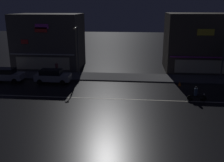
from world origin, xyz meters
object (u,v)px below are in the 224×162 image
at_px(traffic_cone, 180,83).
at_px(parked_car_near_kerb, 52,76).
at_px(streetlamp_west, 77,47).
at_px(parked_car_trailing, 6,75).
at_px(motorcycle_following, 196,95).
at_px(pedestrian_on_sidewalk, 57,69).

bearing_deg(traffic_cone, parked_car_near_kerb, -179.24).
distance_m(streetlamp_west, parked_car_trailing, 9.72).
relative_size(streetlamp_west, parked_car_trailing, 1.50).
bearing_deg(streetlamp_west, parked_car_near_kerb, -124.21).
bearing_deg(parked_car_near_kerb, motorcycle_following, -16.81).
height_order(parked_car_near_kerb, motorcycle_following, parked_car_near_kerb).
distance_m(streetlamp_west, traffic_cone, 14.00).
bearing_deg(parked_car_near_kerb, streetlamp_west, 55.79).
xyz_separation_m(parked_car_near_kerb, traffic_cone, (15.51, 0.21, -0.59)).
bearing_deg(pedestrian_on_sidewalk, motorcycle_following, -143.50).
bearing_deg(pedestrian_on_sidewalk, parked_car_trailing, 87.77).
relative_size(streetlamp_west, parked_car_near_kerb, 1.50).
bearing_deg(parked_car_trailing, parked_car_near_kerb, 179.52).
relative_size(streetlamp_west, pedestrian_on_sidewalk, 3.54).
distance_m(pedestrian_on_sidewalk, motorcycle_following, 18.40).
bearing_deg(parked_car_trailing, streetlamp_west, -157.38).
distance_m(pedestrian_on_sidewalk, parked_car_trailing, 6.38).
distance_m(motorcycle_following, traffic_cone, 5.22).
height_order(pedestrian_on_sidewalk, parked_car_near_kerb, pedestrian_on_sidewalk).
distance_m(parked_car_near_kerb, motorcycle_following, 17.06).
xyz_separation_m(streetlamp_west, parked_car_near_kerb, (-2.44, -3.59, -3.12)).
distance_m(parked_car_near_kerb, parked_car_trailing, 6.06).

